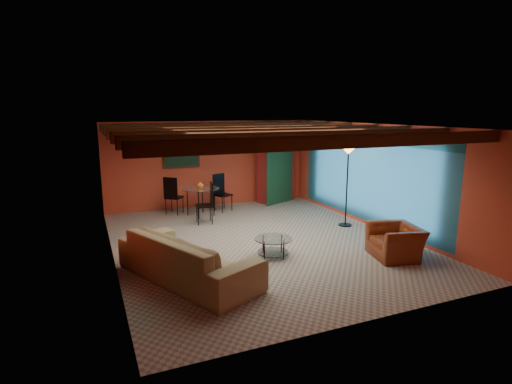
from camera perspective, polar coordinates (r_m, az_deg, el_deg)
name	(u,v)px	position (r m, az deg, el deg)	size (l,w,h in m)	color
room	(258,141)	(9.28, 0.22, 7.24)	(6.52, 8.01, 2.71)	gray
sofa	(188,257)	(7.57, -9.56, -8.98)	(2.92, 1.14, 0.85)	#90845D
armchair	(395,242)	(9.05, 18.99, -6.59)	(1.04, 0.91, 0.68)	maroon
coffee_table	(273,247)	(8.65, 2.42, -7.73)	(0.80, 0.80, 0.41)	silver
dining_table	(201,197)	(11.90, -7.80, -0.63)	(2.19, 2.19, 1.14)	white
armoire	(276,170)	(13.58, 2.77, 3.15)	(1.23, 0.60, 2.15)	maroon
floor_lamp	(347,186)	(10.93, 12.65, 0.80)	(0.44, 0.44, 2.15)	black
ceiling_fan	(259,141)	(9.18, 0.49, 7.19)	(1.50, 1.50, 0.44)	#472614
painting	(181,156)	(12.73, -10.44, 5.01)	(1.05, 0.03, 0.65)	black
potted_plant	(276,130)	(13.45, 2.82, 8.69)	(0.43, 0.37, 0.47)	#26661E
vase	(200,174)	(11.77, -7.89, 2.56)	(0.19, 0.19, 0.20)	orange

